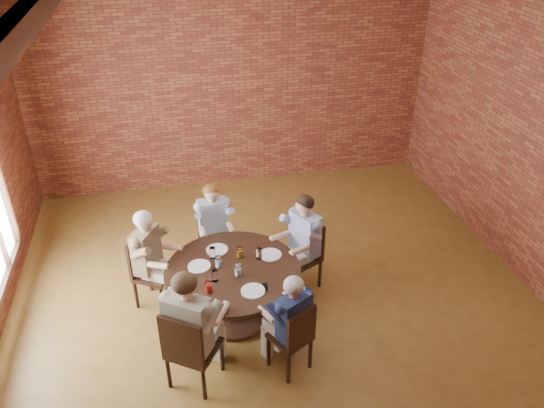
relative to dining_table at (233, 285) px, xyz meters
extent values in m
plane|color=olive|center=(0.56, 0.00, -0.53)|extent=(7.00, 7.00, 0.00)
plane|color=silver|center=(0.56, 0.00, 2.87)|extent=(7.00, 7.00, 0.00)
plane|color=brown|center=(0.56, 3.50, 1.17)|extent=(7.00, 0.00, 7.00)
cylinder|color=black|center=(0.00, 0.00, -0.50)|extent=(0.78, 0.78, 0.06)
cylinder|color=black|center=(0.00, 0.00, -0.18)|extent=(0.22, 0.22, 0.64)
cylinder|color=black|center=(0.00, 0.00, 0.20)|extent=(1.55, 1.55, 0.05)
cube|color=black|center=(0.92, 0.45, -0.10)|extent=(0.56, 0.56, 0.04)
cube|color=black|center=(1.09, 0.54, 0.16)|extent=(0.22, 0.39, 0.48)
cylinder|color=black|center=(0.68, 0.54, -0.32)|extent=(0.04, 0.04, 0.41)
cylinder|color=black|center=(0.84, 0.21, -0.32)|extent=(0.04, 0.04, 0.41)
cylinder|color=black|center=(1.00, 0.69, -0.32)|extent=(0.04, 0.04, 0.41)
cylinder|color=black|center=(1.16, 0.37, -0.32)|extent=(0.04, 0.04, 0.41)
cube|color=black|center=(-0.09, 1.05, -0.10)|extent=(0.42, 0.42, 0.04)
cube|color=black|center=(-0.10, 1.22, 0.15)|extent=(0.39, 0.07, 0.45)
cylinder|color=black|center=(-0.24, 0.87, -0.32)|extent=(0.04, 0.04, 0.41)
cylinder|color=black|center=(0.09, 0.90, -0.32)|extent=(0.04, 0.04, 0.41)
cylinder|color=black|center=(-0.27, 1.20, -0.32)|extent=(0.04, 0.04, 0.41)
cylinder|color=black|center=(0.06, 1.23, -0.32)|extent=(0.04, 0.04, 0.41)
cube|color=black|center=(-0.90, 0.52, -0.10)|extent=(0.56, 0.56, 0.04)
cube|color=black|center=(-1.06, 0.61, 0.16)|extent=(0.24, 0.38, 0.47)
cylinder|color=black|center=(-0.84, 0.28, -0.32)|extent=(0.04, 0.04, 0.41)
cylinder|color=black|center=(-0.66, 0.58, -0.32)|extent=(0.04, 0.04, 0.41)
cylinder|color=black|center=(-1.14, 0.45, -0.32)|extent=(0.04, 0.04, 0.41)
cylinder|color=black|center=(-0.97, 0.76, -0.32)|extent=(0.04, 0.04, 0.41)
cube|color=black|center=(-0.53, -0.80, -0.10)|extent=(0.65, 0.65, 0.04)
cube|color=black|center=(-0.65, -0.98, 0.19)|extent=(0.41, 0.29, 0.53)
cylinder|color=black|center=(-0.25, -0.74, -0.32)|extent=(0.04, 0.04, 0.41)
cylinder|color=black|center=(-0.59, -0.52, -0.32)|extent=(0.04, 0.04, 0.41)
cylinder|color=black|center=(-0.47, -1.08, -0.32)|extent=(0.04, 0.04, 0.41)
cylinder|color=black|center=(-0.81, -0.85, -0.32)|extent=(0.04, 0.04, 0.41)
cube|color=black|center=(0.46, -0.84, -0.10)|extent=(0.51, 0.51, 0.04)
cube|color=black|center=(0.54, -0.99, 0.14)|extent=(0.35, 0.22, 0.43)
cylinder|color=black|center=(0.53, -0.63, -0.32)|extent=(0.04, 0.04, 0.41)
cylinder|color=black|center=(0.25, -0.78, -0.32)|extent=(0.04, 0.04, 0.41)
cylinder|color=black|center=(0.68, -0.91, -0.32)|extent=(0.04, 0.04, 0.41)
cylinder|color=black|center=(0.40, -1.06, -0.32)|extent=(0.04, 0.04, 0.41)
cylinder|color=white|center=(0.47, 0.17, 0.23)|extent=(0.26, 0.26, 0.01)
cylinder|color=white|center=(-0.13, 0.40, 0.23)|extent=(0.26, 0.26, 0.01)
cylinder|color=white|center=(-0.37, 0.13, 0.23)|extent=(0.26, 0.26, 0.01)
cylinder|color=white|center=(0.15, -0.43, 0.23)|extent=(0.26, 0.26, 0.01)
cylinder|color=white|center=(0.33, 0.14, 0.29)|extent=(0.07, 0.07, 0.14)
cylinder|color=white|center=(0.12, 0.21, 0.29)|extent=(0.07, 0.07, 0.14)
cylinder|color=white|center=(-0.19, 0.27, 0.29)|extent=(0.07, 0.07, 0.14)
cylinder|color=white|center=(-0.15, 0.08, 0.29)|extent=(0.07, 0.07, 0.14)
cylinder|color=white|center=(-0.22, -0.16, 0.29)|extent=(0.07, 0.07, 0.14)
cylinder|color=white|center=(-0.31, -0.33, 0.29)|extent=(0.07, 0.07, 0.14)
cylinder|color=white|center=(0.04, -0.12, 0.29)|extent=(0.07, 0.07, 0.14)
cube|color=black|center=(0.29, -0.39, 0.23)|extent=(0.08, 0.14, 0.01)
camera|label=1|loc=(-0.57, -4.75, 3.93)|focal=35.00mm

